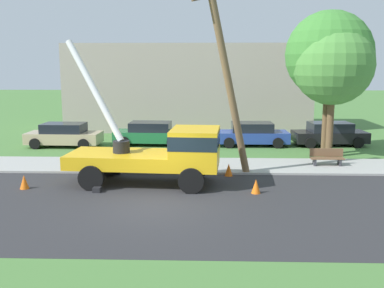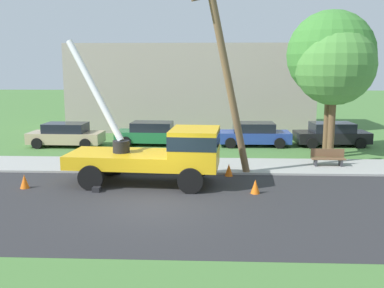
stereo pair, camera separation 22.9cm
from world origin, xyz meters
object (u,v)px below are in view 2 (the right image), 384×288
(utility_truck, at_px, (164,151))
(traffic_cone_behind, at_px, (24,181))
(traffic_cone_curbside, at_px, (229,170))
(parked_sedan_green, at_px, (152,133))
(roadside_tree_near, at_px, (331,55))
(parked_sedan_tan, at_px, (66,135))
(roadside_tree_far, at_px, (335,65))
(parked_sedan_black, at_px, (332,134))
(leaning_utility_pole, at_px, (227,74))
(park_bench, at_px, (328,158))
(traffic_cone_ahead, at_px, (255,187))
(parked_sedan_blue, at_px, (254,134))

(utility_truck, height_order, traffic_cone_behind, utility_truck)
(traffic_cone_curbside, bearing_deg, parked_sedan_green, 120.10)
(roadside_tree_near, bearing_deg, parked_sedan_tan, 172.45)
(roadside_tree_far, bearing_deg, traffic_cone_curbside, -142.53)
(utility_truck, bearing_deg, parked_sedan_black, 44.82)
(parked_sedan_tan, bearing_deg, leaning_utility_pole, -36.32)
(park_bench, bearing_deg, traffic_cone_behind, -162.13)
(traffic_cone_ahead, distance_m, park_bench, 6.03)
(traffic_cone_ahead, distance_m, parked_sedan_blue, 10.36)
(roadside_tree_far, bearing_deg, roadside_tree_near, 96.17)
(traffic_cone_ahead, distance_m, parked_sedan_black, 11.95)
(parked_sedan_black, bearing_deg, roadside_tree_near, -110.36)
(parked_sedan_tan, relative_size, roadside_tree_near, 0.57)
(parked_sedan_blue, bearing_deg, parked_sedan_black, 2.36)
(utility_truck, height_order, roadside_tree_near, roadside_tree_near)
(traffic_cone_behind, relative_size, parked_sedan_black, 0.12)
(parked_sedan_green, xyz_separation_m, parked_sedan_black, (11.02, 0.16, 0.00))
(traffic_cone_behind, xyz_separation_m, parked_sedan_blue, (10.07, 9.97, 0.43))
(leaning_utility_pole, bearing_deg, roadside_tree_near, 41.28)
(parked_sedan_black, xyz_separation_m, roadside_tree_far, (-1.01, -3.56, 4.16))
(utility_truck, bearing_deg, parked_sedan_blue, 63.38)
(parked_sedan_black, bearing_deg, traffic_cone_behind, -145.61)
(utility_truck, bearing_deg, parked_sedan_green, 100.53)
(leaning_utility_pole, relative_size, traffic_cone_ahead, 15.74)
(traffic_cone_curbside, distance_m, parked_sedan_green, 8.87)
(parked_sedan_green, relative_size, parked_sedan_blue, 1.01)
(traffic_cone_ahead, distance_m, roadside_tree_far, 9.54)
(parked_sedan_green, bearing_deg, parked_sedan_black, 0.82)
(traffic_cone_ahead, distance_m, parked_sedan_tan, 14.26)
(traffic_cone_ahead, distance_m, traffic_cone_behind, 9.20)
(traffic_cone_ahead, xyz_separation_m, roadside_tree_far, (4.65, 6.95, 4.60))
(parked_sedan_blue, bearing_deg, park_bench, -62.07)
(parked_sedan_green, xyz_separation_m, roadside_tree_far, (10.01, -3.40, 4.16))
(utility_truck, height_order, parked_sedan_black, utility_truck)
(traffic_cone_curbside, relative_size, parked_sedan_blue, 0.13)
(traffic_cone_ahead, relative_size, parked_sedan_blue, 0.13)
(traffic_cone_curbside, relative_size, park_bench, 0.35)
(leaning_utility_pole, distance_m, parked_sedan_green, 9.61)
(utility_truck, bearing_deg, leaning_utility_pole, 28.37)
(traffic_cone_behind, bearing_deg, parked_sedan_green, 69.03)
(traffic_cone_behind, height_order, parked_sedan_blue, parked_sedan_blue)
(utility_truck, relative_size, roadside_tree_far, 0.96)
(park_bench, bearing_deg, parked_sedan_blue, 117.93)
(traffic_cone_behind, bearing_deg, parked_sedan_tan, 98.13)
(traffic_cone_curbside, relative_size, roadside_tree_near, 0.07)
(traffic_cone_curbside, xyz_separation_m, roadside_tree_far, (5.57, 4.27, 4.60))
(utility_truck, relative_size, parked_sedan_blue, 1.52)
(parked_sedan_tan, bearing_deg, roadside_tree_far, -9.93)
(traffic_cone_behind, height_order, parked_sedan_green, parked_sedan_green)
(parked_sedan_green, xyz_separation_m, parked_sedan_blue, (6.24, -0.04, 0.00))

